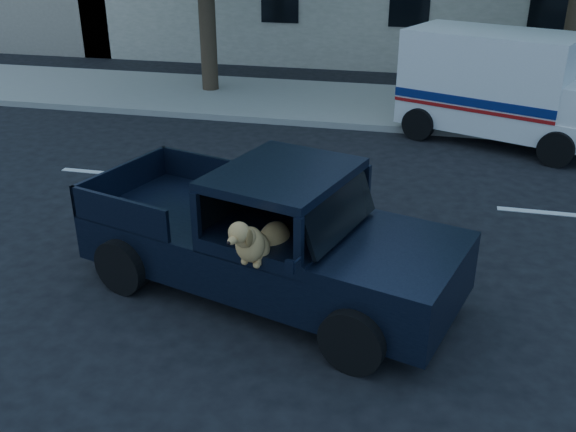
% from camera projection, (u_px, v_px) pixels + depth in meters
% --- Properties ---
extents(ground, '(120.00, 120.00, 0.00)m').
position_uv_depth(ground, '(256.00, 290.00, 8.29)').
color(ground, black).
rests_on(ground, ground).
extents(far_sidewalk, '(60.00, 4.00, 0.15)m').
position_uv_depth(far_sidewalk, '(354.00, 104.00, 16.39)').
color(far_sidewalk, gray).
rests_on(far_sidewalk, ground).
extents(lane_stripes, '(21.60, 0.14, 0.01)m').
position_uv_depth(lane_stripes, '(424.00, 202.00, 10.88)').
color(lane_stripes, silver).
rests_on(lane_stripes, ground).
extents(pickup_truck, '(5.08, 3.13, 1.70)m').
position_uv_depth(pickup_truck, '(262.00, 250.00, 8.07)').
color(pickup_truck, black).
rests_on(pickup_truck, ground).
extents(mail_truck, '(4.58, 3.35, 2.28)m').
position_uv_depth(mail_truck, '(500.00, 95.00, 13.53)').
color(mail_truck, silver).
rests_on(mail_truck, ground).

